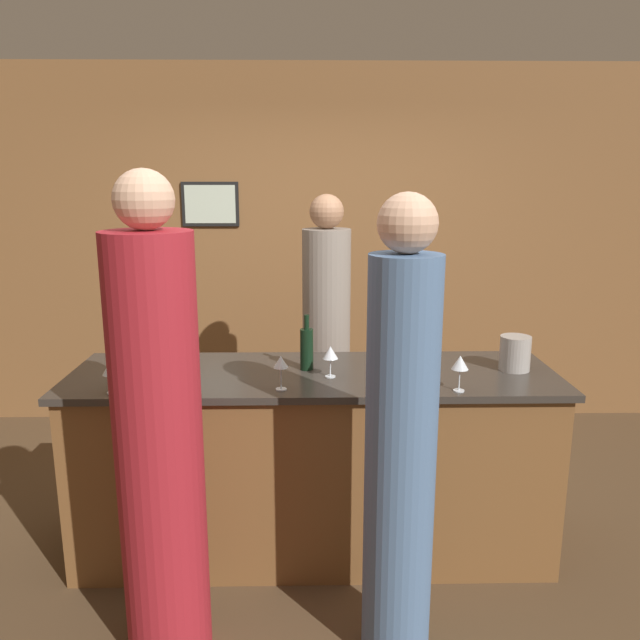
{
  "coord_description": "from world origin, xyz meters",
  "views": [
    {
      "loc": [
        -0.02,
        -3.03,
        1.96
      ],
      "look_at": [
        0.04,
        0.1,
        1.24
      ],
      "focal_mm": 35.0,
      "sensor_mm": 36.0,
      "label": 1
    }
  ],
  "objects_px": {
    "ice_bucket": "(515,353)",
    "wine_bottle_0": "(307,348)",
    "guest_1": "(159,442)",
    "guest_0": "(400,448)",
    "bartender": "(326,350)"
  },
  "relations": [
    {
      "from": "guest_0",
      "to": "wine_bottle_0",
      "type": "distance_m",
      "value": 0.91
    },
    {
      "from": "ice_bucket",
      "to": "wine_bottle_0",
      "type": "bearing_deg",
      "value": 178.54
    },
    {
      "from": "bartender",
      "to": "ice_bucket",
      "type": "relative_size",
      "value": 10.42
    },
    {
      "from": "wine_bottle_0",
      "to": "ice_bucket",
      "type": "relative_size",
      "value": 1.62
    },
    {
      "from": "ice_bucket",
      "to": "guest_1",
      "type": "bearing_deg",
      "value": -155.72
    },
    {
      "from": "bartender",
      "to": "wine_bottle_0",
      "type": "bearing_deg",
      "value": 80.76
    },
    {
      "from": "guest_0",
      "to": "guest_1",
      "type": "height_order",
      "value": "guest_1"
    },
    {
      "from": "guest_1",
      "to": "wine_bottle_0",
      "type": "xyz_separation_m",
      "value": [
        0.59,
        0.77,
        0.17
      ]
    },
    {
      "from": "guest_0",
      "to": "guest_1",
      "type": "xyz_separation_m",
      "value": [
        -0.96,
        0.04,
        0.02
      ]
    },
    {
      "from": "guest_1",
      "to": "ice_bucket",
      "type": "relative_size",
      "value": 11.16
    },
    {
      "from": "guest_0",
      "to": "wine_bottle_0",
      "type": "relative_size",
      "value": 6.61
    },
    {
      "from": "guest_1",
      "to": "wine_bottle_0",
      "type": "bearing_deg",
      "value": 52.86
    },
    {
      "from": "guest_0",
      "to": "ice_bucket",
      "type": "relative_size",
      "value": 10.7
    },
    {
      "from": "bartender",
      "to": "wine_bottle_0",
      "type": "distance_m",
      "value": 0.8
    },
    {
      "from": "bartender",
      "to": "wine_bottle_0",
      "type": "height_order",
      "value": "bartender"
    }
  ]
}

